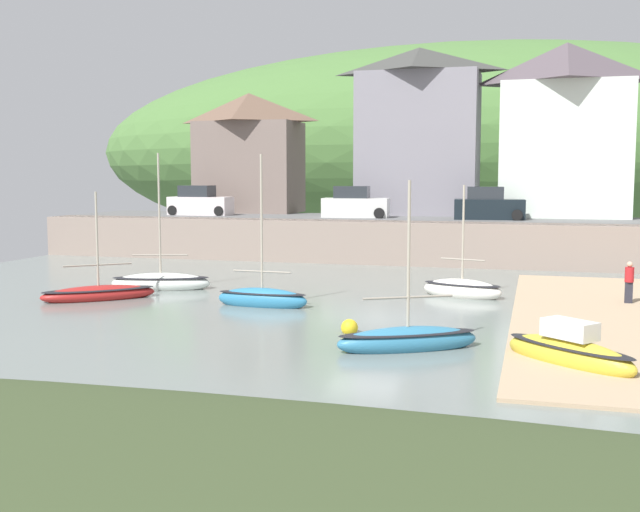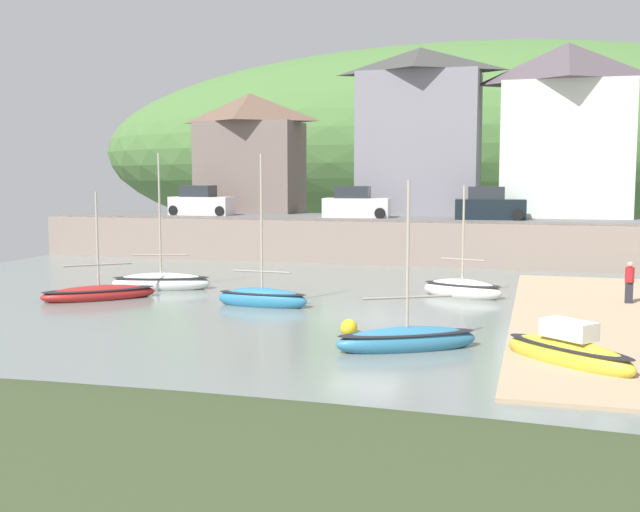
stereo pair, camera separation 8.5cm
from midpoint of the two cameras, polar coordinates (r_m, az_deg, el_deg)
ground at (r=17.81m, az=1.07°, el=-9.89°), size 48.00×41.00×0.61m
quay_seawall at (r=44.15m, az=8.34°, el=1.18°), size 48.00×9.40×2.40m
hillside_backdrop at (r=81.67m, az=10.95°, el=7.62°), size 80.00×44.00×21.26m
waterfront_building_left at (r=54.99m, az=-5.15°, el=7.70°), size 7.28×4.68×8.35m
waterfront_building_centre at (r=51.97m, az=7.43°, el=9.20°), size 8.13×4.69×10.96m
waterfront_building_right at (r=51.42m, az=17.82°, el=8.96°), size 8.10×5.79×10.86m
fishing_boat_green at (r=32.51m, az=10.58°, el=-2.44°), size 3.59×2.10×4.85m
sailboat_white_hull at (r=22.56m, az=6.57°, el=-6.18°), size 4.24×3.02×5.10m
motorboat_with_cabin at (r=21.51m, az=18.03°, el=-6.84°), size 3.73×3.35×1.46m
rowboat_small_beached at (r=34.80m, az=-11.63°, el=-1.91°), size 4.54×2.52×6.21m
sailboat_nearest_shore at (r=32.56m, az=-16.00°, el=-2.67°), size 4.30×3.95×4.54m
sailboat_tall_mast at (r=29.76m, az=-4.23°, el=-3.12°), size 3.69×1.07×6.04m
parked_car_near_slipway at (r=51.55m, az=-8.78°, el=3.92°), size 4.11×1.82×1.95m
parked_car_by_wall at (r=48.12m, az=2.71°, el=3.84°), size 4.22×2.01×1.95m
parked_car_end_of_row at (r=46.94m, az=12.48°, el=3.65°), size 4.24×2.08×1.95m
person_near_water at (r=32.04m, az=22.04°, el=-1.69°), size 0.34×0.34×1.62m
mooring_buoy at (r=24.79m, az=2.26°, el=-5.33°), size 0.55×0.55×0.55m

